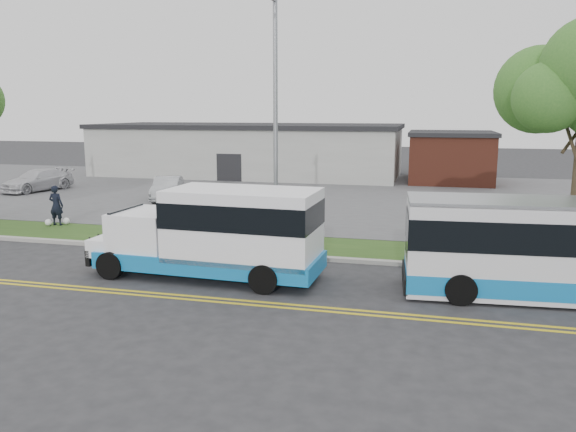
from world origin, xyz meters
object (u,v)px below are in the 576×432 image
(streetlight_near, at_px, (275,116))
(parked_car_a, at_px, (167,188))
(shuttle_bus, at_px, (221,231))
(pedestrian, at_px, (56,205))
(parked_car_b, at_px, (38,180))

(streetlight_near, distance_m, parked_car_a, 14.15)
(parked_car_a, bearing_deg, shuttle_bus, -74.79)
(streetlight_near, height_order, parked_car_a, streetlight_near)
(pedestrian, relative_size, parked_car_b, 0.38)
(pedestrian, xyz_separation_m, parked_car_b, (-8.65, 9.79, -0.23))
(streetlight_near, bearing_deg, parked_car_b, 150.72)
(streetlight_near, bearing_deg, parked_car_a, 134.58)
(parked_car_a, xyz_separation_m, parked_car_b, (-10.30, 1.49, 0.02))
(streetlight_near, xyz_separation_m, pedestrian, (-11.09, 1.27, -4.18))
(streetlight_near, relative_size, shuttle_bus, 1.21)
(pedestrian, height_order, parked_car_a, pedestrian)
(shuttle_bus, relative_size, parked_car_a, 1.84)
(streetlight_near, xyz_separation_m, parked_car_a, (-9.43, 9.57, -4.43))
(pedestrian, distance_m, parked_car_a, 8.47)
(streetlight_near, relative_size, parked_car_a, 2.22)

